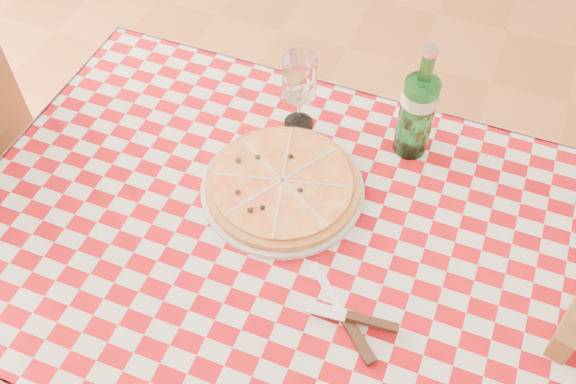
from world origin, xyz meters
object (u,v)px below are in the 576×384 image
(wine_glass, at_px, (299,93))
(pizza_plate, at_px, (283,184))
(water_bottle, at_px, (419,102))
(dining_table, at_px, (286,263))

(wine_glass, bearing_deg, pizza_plate, -78.64)
(pizza_plate, xyz_separation_m, wine_glass, (-0.04, 0.19, 0.07))
(water_bottle, xyz_separation_m, wine_glass, (-0.25, -0.02, -0.04))
(water_bottle, relative_size, wine_glass, 1.46)
(dining_table, bearing_deg, pizza_plate, 115.51)
(pizza_plate, relative_size, wine_glass, 1.80)
(pizza_plate, distance_m, water_bottle, 0.32)
(wine_glass, bearing_deg, water_bottle, 4.63)
(dining_table, xyz_separation_m, wine_glass, (-0.09, 0.30, 0.19))
(pizza_plate, xyz_separation_m, water_bottle, (0.21, 0.21, 0.12))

